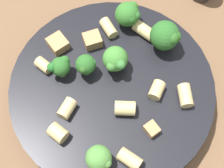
% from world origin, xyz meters
% --- Properties ---
extents(ground_plane, '(2.00, 2.00, 0.00)m').
position_xyz_m(ground_plane, '(0.00, 0.00, 0.00)').
color(ground_plane, brown).
extents(pasta_bowl, '(0.26, 0.26, 0.04)m').
position_xyz_m(pasta_bowl, '(0.00, 0.00, 0.02)').
color(pasta_bowl, black).
rests_on(pasta_bowl, ground_plane).
extents(broccoli_floret_0, '(0.03, 0.02, 0.03)m').
position_xyz_m(broccoli_floret_0, '(0.06, -0.02, 0.05)').
color(broccoli_floret_0, '#93B766').
rests_on(broccoli_floret_0, pasta_bowl).
extents(broccoli_floret_1, '(0.03, 0.03, 0.03)m').
position_xyz_m(broccoli_floret_1, '(0.03, -0.02, 0.06)').
color(broccoli_floret_1, '#84AD60').
rests_on(broccoli_floret_1, pasta_bowl).
extents(broccoli_floret_2, '(0.04, 0.04, 0.05)m').
position_xyz_m(broccoli_floret_2, '(-0.07, -0.05, 0.06)').
color(broccoli_floret_2, '#93B766').
rests_on(broccoli_floret_2, pasta_bowl).
extents(broccoli_floret_3, '(0.03, 0.03, 0.04)m').
position_xyz_m(broccoli_floret_3, '(-0.03, -0.09, 0.06)').
color(broccoli_floret_3, '#9EC175').
rests_on(broccoli_floret_3, pasta_bowl).
extents(broccoli_floret_4, '(0.03, 0.03, 0.04)m').
position_xyz_m(broccoli_floret_4, '(-0.01, -0.03, 0.06)').
color(broccoli_floret_4, '#84AD60').
rests_on(broccoli_floret_4, pasta_bowl).
extents(broccoli_floret_5, '(0.03, 0.03, 0.03)m').
position_xyz_m(broccoli_floret_5, '(0.02, 0.09, 0.05)').
color(broccoli_floret_5, '#84AD60').
rests_on(broccoli_floret_5, pasta_bowl).
extents(rigatoni_0, '(0.02, 0.03, 0.02)m').
position_xyz_m(rigatoni_0, '(-0.05, 0.01, 0.04)').
color(rigatoni_0, '#E0C67F').
rests_on(rigatoni_0, pasta_bowl).
extents(rigatoni_1, '(0.02, 0.02, 0.01)m').
position_xyz_m(rigatoni_1, '(0.08, -0.03, 0.04)').
color(rigatoni_1, '#E0C67F').
rests_on(rigatoni_1, pasta_bowl).
extents(rigatoni_2, '(0.03, 0.03, 0.02)m').
position_xyz_m(rigatoni_2, '(-0.01, 0.09, 0.04)').
color(rigatoni_2, '#E0C67F').
rests_on(rigatoni_2, pasta_bowl).
extents(rigatoni_3, '(0.03, 0.03, 0.02)m').
position_xyz_m(rigatoni_3, '(0.07, 0.06, 0.04)').
color(rigatoni_3, '#E0C67F').
rests_on(rigatoni_3, pasta_bowl).
extents(rigatoni_4, '(0.03, 0.02, 0.02)m').
position_xyz_m(rigatoni_4, '(-0.01, 0.03, 0.04)').
color(rigatoni_4, '#E0C67F').
rests_on(rigatoni_4, pasta_bowl).
extents(rigatoni_5, '(0.02, 0.03, 0.01)m').
position_xyz_m(rigatoni_5, '(-0.00, -0.08, 0.04)').
color(rigatoni_5, '#E0C67F').
rests_on(rigatoni_5, pasta_bowl).
extents(rigatoni_6, '(0.03, 0.03, 0.02)m').
position_xyz_m(rigatoni_6, '(-0.05, -0.07, 0.04)').
color(rigatoni_6, '#E0C67F').
rests_on(rigatoni_6, pasta_bowl).
extents(rigatoni_7, '(0.03, 0.03, 0.02)m').
position_xyz_m(rigatoni_7, '(0.06, 0.03, 0.04)').
color(rigatoni_7, '#E0C67F').
rests_on(rigatoni_7, pasta_bowl).
extents(rigatoni_8, '(0.02, 0.03, 0.02)m').
position_xyz_m(rigatoni_8, '(-0.09, 0.02, 0.04)').
color(rigatoni_8, '#E0C67F').
rests_on(rigatoni_8, pasta_bowl).
extents(chicken_chunk_0, '(0.03, 0.03, 0.01)m').
position_xyz_m(chicken_chunk_0, '(0.07, -0.06, 0.04)').
color(chicken_chunk_0, tan).
rests_on(chicken_chunk_0, pasta_bowl).
extents(chicken_chunk_1, '(0.02, 0.02, 0.01)m').
position_xyz_m(chicken_chunk_1, '(-0.04, 0.06, 0.04)').
color(chicken_chunk_1, tan).
rests_on(chicken_chunk_1, pasta_bowl).
extents(chicken_chunk_2, '(0.03, 0.03, 0.01)m').
position_xyz_m(chicken_chunk_2, '(0.02, -0.06, 0.04)').
color(chicken_chunk_2, tan).
rests_on(chicken_chunk_2, pasta_bowl).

